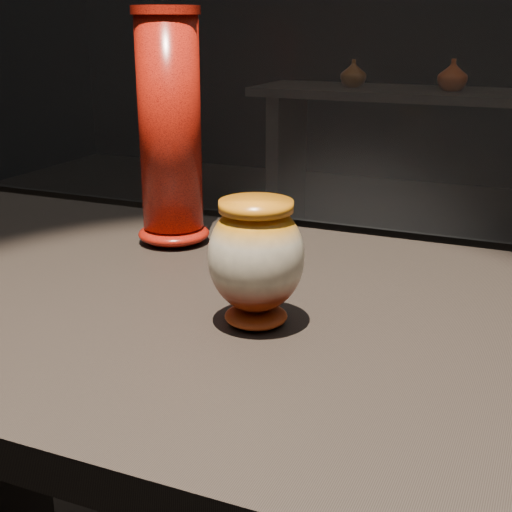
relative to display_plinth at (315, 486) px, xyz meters
The scene contains 6 objects.
display_plinth is the anchor object (origin of this frame).
main_vase 0.37m from the display_plinth, 141.70° to the right, with size 0.15×0.15×0.17m.
tall_vase 0.62m from the display_plinth, 148.00° to the left, with size 0.16×0.16×0.40m.
back_shelf 3.34m from the display_plinth, 98.01° to the left, with size 2.00×0.60×0.90m.
back_vase_left 3.42m from the display_plinth, 105.31° to the left, with size 0.15×0.15×0.16m, color #904915.
back_vase_mid 3.32m from the display_plinth, 95.83° to the left, with size 0.16×0.16×0.17m, color #681C09.
Camera 1 is at (0.27, -0.84, 1.28)m, focal length 50.00 mm.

